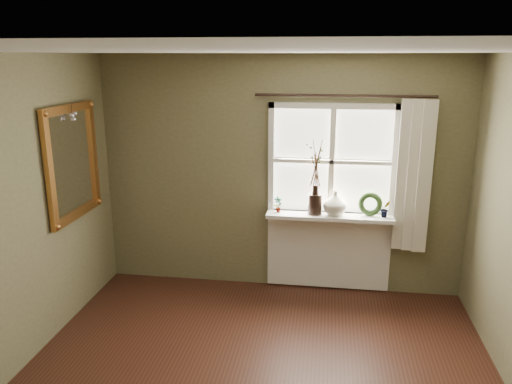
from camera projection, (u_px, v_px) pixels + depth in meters
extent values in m
plane|color=silver|center=(246.00, 51.00, 2.98)|extent=(4.50, 4.50, 0.00)
cube|color=#676344|center=(281.00, 175.00, 5.52)|extent=(4.00, 0.10, 2.60)
cube|color=white|center=(330.00, 214.00, 5.48)|extent=(1.36, 0.06, 0.06)
cube|color=white|center=(334.00, 106.00, 5.16)|extent=(1.36, 0.06, 0.06)
cube|color=white|center=(271.00, 160.00, 5.41)|extent=(0.06, 0.06, 1.24)
cube|color=white|center=(394.00, 164.00, 5.23)|extent=(0.06, 0.06, 1.24)
cube|color=white|center=(332.00, 162.00, 5.32)|extent=(1.24, 0.05, 0.04)
cube|color=white|center=(332.00, 162.00, 5.32)|extent=(0.04, 0.05, 1.12)
cube|color=white|center=(302.00, 133.00, 5.31)|extent=(0.59, 0.01, 0.53)
cube|color=white|center=(364.00, 135.00, 5.22)|extent=(0.59, 0.01, 0.53)
cube|color=white|center=(301.00, 187.00, 5.47)|extent=(0.59, 0.01, 0.53)
cube|color=white|center=(361.00, 189.00, 5.38)|extent=(0.59, 0.01, 0.53)
cube|color=white|center=(330.00, 216.00, 5.38)|extent=(1.36, 0.26, 0.04)
cube|color=white|center=(328.00, 250.00, 5.60)|extent=(1.36, 0.04, 0.88)
cylinder|color=black|center=(315.00, 204.00, 5.37)|extent=(0.18, 0.18, 0.22)
imported|color=silver|center=(335.00, 203.00, 5.33)|extent=(0.33, 0.33, 0.26)
torus|color=#253D1B|center=(370.00, 207.00, 5.32)|extent=(0.26, 0.12, 0.26)
imported|color=#253D1B|center=(278.00, 205.00, 5.43)|extent=(0.11, 0.09, 0.18)
imported|color=#253D1B|center=(385.00, 209.00, 5.27)|extent=(0.12, 0.11, 0.18)
cube|color=beige|center=(413.00, 177.00, 5.15)|extent=(0.36, 0.12, 1.59)
cylinder|color=black|center=(344.00, 96.00, 5.07)|extent=(1.84, 0.03, 0.03)
cube|color=white|center=(72.00, 162.00, 4.88)|extent=(0.02, 0.78, 0.96)
cube|color=#B07034|center=(68.00, 109.00, 4.74)|extent=(0.05, 0.94, 0.08)
cube|color=#B07034|center=(78.00, 213.00, 5.01)|extent=(0.05, 0.94, 0.08)
cube|color=#B07034|center=(49.00, 172.00, 4.46)|extent=(0.05, 0.08, 0.96)
cube|color=#B07034|center=(93.00, 154.00, 5.29)|extent=(0.05, 0.08, 0.96)
sphere|color=silver|center=(72.00, 115.00, 4.72)|extent=(0.04, 0.04, 0.04)
sphere|color=silver|center=(74.00, 119.00, 4.76)|extent=(0.04, 0.04, 0.04)
sphere|color=silver|center=(75.00, 113.00, 4.77)|extent=(0.04, 0.04, 0.04)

